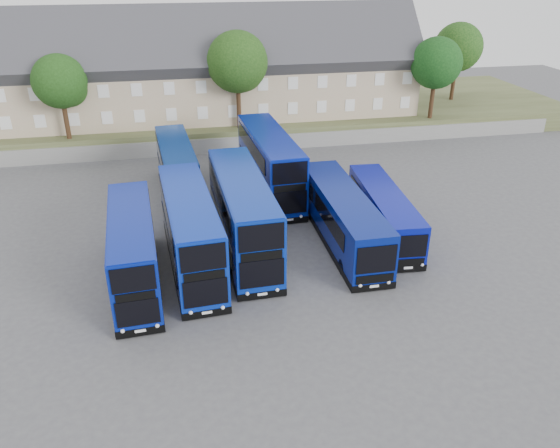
# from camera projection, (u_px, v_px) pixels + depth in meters

# --- Properties ---
(ground) EXTENTS (120.00, 120.00, 0.00)m
(ground) POSITION_uv_depth(u_px,v_px,m) (264.00, 283.00, 32.13)
(ground) COLOR #4B4B51
(ground) RESTS_ON ground
(retaining_wall) EXTENTS (70.00, 0.40, 1.50)m
(retaining_wall) POSITION_uv_depth(u_px,v_px,m) (221.00, 145.00, 52.87)
(retaining_wall) COLOR slate
(retaining_wall) RESTS_ON ground
(earth_bank) EXTENTS (80.00, 20.00, 2.00)m
(earth_bank) POSITION_uv_depth(u_px,v_px,m) (212.00, 116.00, 61.54)
(earth_bank) COLOR #454B2A
(earth_bank) RESTS_ON ground
(terrace_row) EXTENTS (48.00, 10.40, 11.20)m
(terrace_row) POSITION_uv_depth(u_px,v_px,m) (183.00, 73.00, 55.01)
(terrace_row) COLOR tan
(terrace_row) RESTS_ON earth_bank
(dd_front_left) EXTENTS (3.11, 10.83, 4.25)m
(dd_front_left) POSITION_uv_depth(u_px,v_px,m) (134.00, 252.00, 31.24)
(dd_front_left) COLOR #071B8E
(dd_front_left) RESTS_ON ground
(dd_front_mid) EXTENTS (3.48, 11.78, 4.62)m
(dd_front_mid) POSITION_uv_depth(u_px,v_px,m) (191.00, 233.00, 32.95)
(dd_front_mid) COLOR #0927A6
(dd_front_mid) RESTS_ON ground
(dd_front_right) EXTENTS (3.20, 12.40, 4.90)m
(dd_front_right) POSITION_uv_depth(u_px,v_px,m) (243.00, 216.00, 34.80)
(dd_front_right) COLOR #08289D
(dd_front_right) RESTS_ON ground
(dd_rear_left) EXTENTS (3.18, 10.80, 4.23)m
(dd_rear_left) POSITION_uv_depth(u_px,v_px,m) (177.00, 170.00, 43.02)
(dd_rear_left) COLOR navy
(dd_rear_left) RESTS_ON ground
(dd_rear_right) EXTENTS (3.42, 12.42, 4.89)m
(dd_rear_right) POSITION_uv_depth(u_px,v_px,m) (270.00, 164.00, 43.26)
(dd_rear_right) COLOR #081D9C
(dd_rear_right) RESTS_ON ground
(coach_east_a) EXTENTS (2.69, 12.68, 3.46)m
(coach_east_a) POSITION_uv_depth(u_px,v_px,m) (343.00, 219.00, 36.03)
(coach_east_a) COLOR navy
(coach_east_a) RESTS_ON ground
(coach_east_b) EXTENTS (3.19, 11.19, 3.02)m
(coach_east_b) POSITION_uv_depth(u_px,v_px,m) (383.00, 213.00, 37.30)
(coach_east_b) COLOR #081299
(coach_east_b) RESTS_ON ground
(tree_west) EXTENTS (4.80, 4.80, 7.65)m
(tree_west) POSITION_uv_depth(u_px,v_px,m) (62.00, 83.00, 48.58)
(tree_west) COLOR #382314
(tree_west) RESTS_ON earth_bank
(tree_mid) EXTENTS (5.76, 5.76, 9.18)m
(tree_mid) POSITION_uv_depth(u_px,v_px,m) (239.00, 64.00, 51.40)
(tree_mid) COLOR #382314
(tree_mid) RESTS_ON earth_bank
(tree_east) EXTENTS (5.12, 5.12, 8.16)m
(tree_east) POSITION_uv_depth(u_px,v_px,m) (437.00, 65.00, 54.81)
(tree_east) COLOR #382314
(tree_east) RESTS_ON earth_bank
(tree_far) EXTENTS (5.44, 5.44, 8.67)m
(tree_far) POSITION_uv_depth(u_px,v_px,m) (459.00, 49.00, 61.87)
(tree_far) COLOR #382314
(tree_far) RESTS_ON earth_bank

